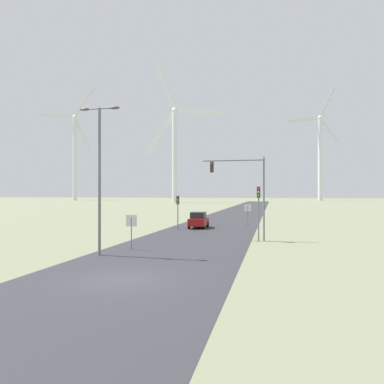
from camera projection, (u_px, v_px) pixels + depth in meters
name	position (u px, v px, depth m)	size (l,w,h in m)	color
ground_plane	(123.00, 280.00, 17.11)	(600.00, 600.00, 0.00)	#757A5B
road_surface	(233.00, 216.00, 64.03)	(10.00, 240.00, 0.01)	#2D2D33
streetlamp	(99.00, 162.00, 23.86)	(2.76, 0.32, 9.47)	slate
stop_sign_near	(131.00, 225.00, 26.20)	(0.81, 0.07, 2.44)	slate
stop_sign_far	(248.00, 211.00, 44.86)	(0.81, 0.07, 2.61)	slate
traffic_light_post_near_left	(178.00, 205.00, 40.75)	(0.28, 0.34, 3.67)	slate
traffic_light_post_near_right	(259.00, 201.00, 30.78)	(0.28, 0.33, 4.50)	slate
traffic_light_mast_overhead	(243.00, 181.00, 31.42)	(5.22, 0.34, 6.99)	slate
car_approaching	(199.00, 220.00, 42.57)	(1.93, 4.16, 1.83)	maroon
wind_turbine_far_left	(75.00, 149.00, 208.32)	(31.70, 4.47, 62.94)	silver
wind_turbine_left	(175.00, 143.00, 160.81)	(36.76, 6.23, 60.80)	silver
wind_turbine_center	(320.00, 150.00, 198.11)	(27.30, 2.60, 59.64)	silver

